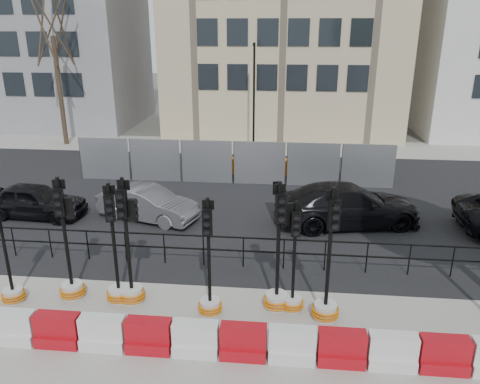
# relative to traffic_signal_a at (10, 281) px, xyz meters

# --- Properties ---
(ground) EXTENTS (120.00, 120.00, 0.00)m
(ground) POSITION_rel_traffic_signal_a_xyz_m (4.64, 1.24, -0.63)
(ground) COLOR #51514C
(ground) RESTS_ON ground
(sidewalk_near) EXTENTS (40.00, 6.00, 0.02)m
(sidewalk_near) POSITION_rel_traffic_signal_a_xyz_m (4.64, -1.76, -0.62)
(sidewalk_near) COLOR gray
(sidewalk_near) RESTS_ON ground
(road) EXTENTS (40.00, 14.00, 0.03)m
(road) POSITION_rel_traffic_signal_a_xyz_m (4.64, 8.24, -0.61)
(road) COLOR black
(road) RESTS_ON ground
(sidewalk_far) EXTENTS (40.00, 4.00, 0.02)m
(sidewalk_far) POSITION_rel_traffic_signal_a_xyz_m (4.64, 17.24, -0.62)
(sidewalk_far) COLOR gray
(sidewalk_far) RESTS_ON ground
(building_grey) EXTENTS (11.00, 9.06, 14.00)m
(building_grey) POSITION_rel_traffic_signal_a_xyz_m (-9.36, 23.23, 6.37)
(building_grey) COLOR gray
(building_grey) RESTS_ON ground
(kerb_railing) EXTENTS (18.00, 0.04, 1.00)m
(kerb_railing) POSITION_rel_traffic_signal_a_xyz_m (4.64, 2.44, 0.06)
(kerb_railing) COLOR black
(kerb_railing) RESTS_ON ground
(heras_fencing) EXTENTS (14.33, 1.72, 2.00)m
(heras_fencing) POSITION_rel_traffic_signal_a_xyz_m (4.15, 10.96, 0.08)
(heras_fencing) COLOR #989AA0
(heras_fencing) RESTS_ON ground
(lamp_post_far) EXTENTS (0.12, 0.56, 6.00)m
(lamp_post_far) POSITION_rel_traffic_signal_a_xyz_m (5.14, 16.23, 2.59)
(lamp_post_far) COLOR black
(lamp_post_far) RESTS_ON ground
(tree_bare_far) EXTENTS (2.00, 2.00, 9.00)m
(tree_bare_far) POSITION_rel_traffic_signal_a_xyz_m (-6.36, 16.74, 6.02)
(tree_bare_far) COLOR #473828
(tree_bare_far) RESTS_ON ground
(barrier_row) EXTENTS (14.65, 0.50, 0.80)m
(barrier_row) POSITION_rel_traffic_signal_a_xyz_m (4.64, -1.56, -0.26)
(barrier_row) COLOR #B00E14
(barrier_row) RESTS_ON ground
(traffic_signal_a) EXTENTS (0.60, 0.60, 3.05)m
(traffic_signal_a) POSITION_rel_traffic_signal_a_xyz_m (0.00, 0.00, 0.00)
(traffic_signal_a) COLOR beige
(traffic_signal_a) RESTS_ON ground
(traffic_signal_b) EXTENTS (0.67, 0.67, 3.38)m
(traffic_signal_b) POSITION_rel_traffic_signal_a_xyz_m (1.47, 0.36, 0.18)
(traffic_signal_b) COLOR beige
(traffic_signal_b) RESTS_ON ground
(traffic_signal_c) EXTENTS (0.65, 0.65, 3.28)m
(traffic_signal_c) POSITION_rel_traffic_signal_a_xyz_m (2.75, 0.31, 0.05)
(traffic_signal_c) COLOR beige
(traffic_signal_c) RESTS_ON ground
(traffic_signal_d) EXTENTS (0.68, 0.68, 3.44)m
(traffic_signal_d) POSITION_rel_traffic_signal_a_xyz_m (3.12, 0.31, 0.19)
(traffic_signal_d) COLOR beige
(traffic_signal_d) RESTS_ON ground
(traffic_signal_e) EXTENTS (0.61, 0.61, 3.11)m
(traffic_signal_e) POSITION_rel_traffic_signal_a_xyz_m (5.23, -0.01, 0.01)
(traffic_signal_e) COLOR beige
(traffic_signal_e) RESTS_ON ground
(traffic_signal_f) EXTENTS (0.68, 0.68, 3.43)m
(traffic_signal_f) POSITION_rel_traffic_signal_a_xyz_m (6.90, 0.39, 0.19)
(traffic_signal_f) COLOR beige
(traffic_signal_f) RESTS_ON ground
(traffic_signal_g) EXTENTS (0.58, 0.58, 2.97)m
(traffic_signal_g) POSITION_rel_traffic_signal_a_xyz_m (7.29, 0.36, -0.02)
(traffic_signal_g) COLOR beige
(traffic_signal_g) RESTS_ON ground
(traffic_signal_h) EXTENTS (0.68, 0.68, 3.45)m
(traffic_signal_h) POSITION_rel_traffic_signal_a_xyz_m (8.10, 0.05, 0.08)
(traffic_signal_h) COLOR beige
(traffic_signal_h) RESTS_ON ground
(car_a) EXTENTS (2.05, 4.02, 1.30)m
(car_a) POSITION_rel_traffic_signal_a_xyz_m (-2.34, 5.61, 0.02)
(car_a) COLOR black
(car_a) RESTS_ON ground
(car_b) EXTENTS (3.50, 4.56, 1.25)m
(car_b) POSITION_rel_traffic_signal_a_xyz_m (1.97, 5.77, -0.00)
(car_b) COLOR #525257
(car_b) RESTS_ON ground
(car_c) EXTENTS (4.21, 6.08, 1.52)m
(car_c) POSITION_rel_traffic_signal_a_xyz_m (9.29, 6.03, 0.13)
(car_c) COLOR black
(car_c) RESTS_ON ground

